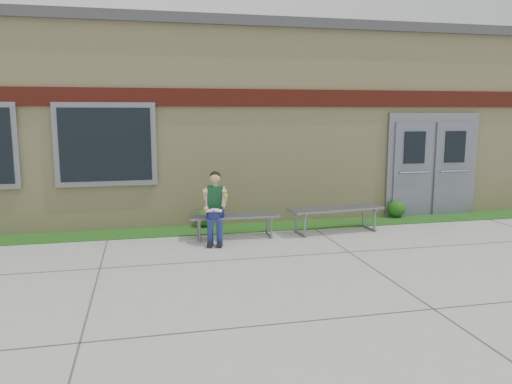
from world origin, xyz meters
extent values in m
plane|color=#9E9E99|center=(0.00, 0.00, 0.00)|extent=(80.00, 80.00, 0.00)
cube|color=#1C5015|center=(0.00, 2.60, 0.01)|extent=(16.00, 0.80, 0.02)
cube|color=beige|center=(0.00, 6.00, 2.00)|extent=(16.00, 6.00, 4.00)
cube|color=#3F3F42|center=(0.00, 6.00, 4.10)|extent=(16.20, 6.20, 0.20)
cube|color=maroon|center=(0.00, 2.97, 2.60)|extent=(16.00, 0.06, 0.35)
cube|color=slate|center=(-3.00, 2.96, 1.70)|extent=(1.90, 0.08, 1.60)
cube|color=black|center=(-3.00, 2.92, 1.70)|extent=(1.70, 0.04, 1.40)
cube|color=slate|center=(4.00, 2.96, 1.15)|extent=(2.20, 0.08, 2.30)
cube|color=slate|center=(3.50, 2.91, 1.05)|extent=(0.92, 0.06, 2.10)
cube|color=slate|center=(4.50, 2.91, 1.05)|extent=(0.92, 0.06, 2.10)
cube|color=slate|center=(-0.69, 1.90, 0.41)|extent=(1.66, 0.50, 0.03)
cube|color=slate|center=(-1.36, 1.90, 0.19)|extent=(0.05, 0.46, 0.38)
cube|color=slate|center=(-0.03, 1.90, 0.19)|extent=(0.05, 0.46, 0.38)
cube|color=slate|center=(1.31, 1.90, 0.47)|extent=(1.91, 0.71, 0.04)
cube|color=slate|center=(0.56, 1.90, 0.21)|extent=(0.10, 0.52, 0.42)
cube|color=slate|center=(2.05, 1.90, 0.21)|extent=(0.10, 0.52, 0.42)
cube|color=navy|center=(-1.05, 1.85, 0.50)|extent=(0.35, 0.28, 0.15)
cube|color=#103E1D|center=(-1.06, 1.84, 0.78)|extent=(0.32, 0.24, 0.42)
sphere|color=tan|center=(-1.06, 1.83, 1.15)|extent=(0.23, 0.23, 0.19)
sphere|color=black|center=(-1.05, 1.85, 1.16)|extent=(0.24, 0.24, 0.20)
cylinder|color=navy|center=(-1.18, 1.64, 0.52)|extent=(0.22, 0.40, 0.14)
cylinder|color=navy|center=(-1.02, 1.61, 0.52)|extent=(0.22, 0.40, 0.14)
cylinder|color=navy|center=(-1.21, 1.43, 0.23)|extent=(0.11, 0.11, 0.45)
cylinder|color=navy|center=(-1.05, 1.39, 0.23)|extent=(0.11, 0.11, 0.45)
cube|color=black|center=(-1.23, 1.36, 0.05)|extent=(0.14, 0.25, 0.09)
cube|color=black|center=(-1.07, 1.33, 0.05)|extent=(0.14, 0.25, 0.09)
cylinder|color=tan|center=(-1.24, 1.82, 0.84)|extent=(0.12, 0.22, 0.24)
cylinder|color=tan|center=(-0.90, 1.75, 0.84)|extent=(0.12, 0.22, 0.24)
cube|color=white|center=(-1.13, 1.52, 0.61)|extent=(0.32, 0.26, 0.01)
cube|color=#D14E74|center=(-1.13, 1.52, 0.60)|extent=(0.32, 0.26, 0.01)
sphere|color=#92D338|center=(-0.90, 1.62, 0.85)|extent=(0.08, 0.08, 0.08)
sphere|color=#1C5015|center=(-1.13, 2.85, 0.20)|extent=(0.36, 0.36, 0.36)
sphere|color=#1C5015|center=(3.12, 2.85, 0.21)|extent=(0.38, 0.38, 0.38)
camera|label=1|loc=(-2.30, -7.02, 2.31)|focal=35.00mm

